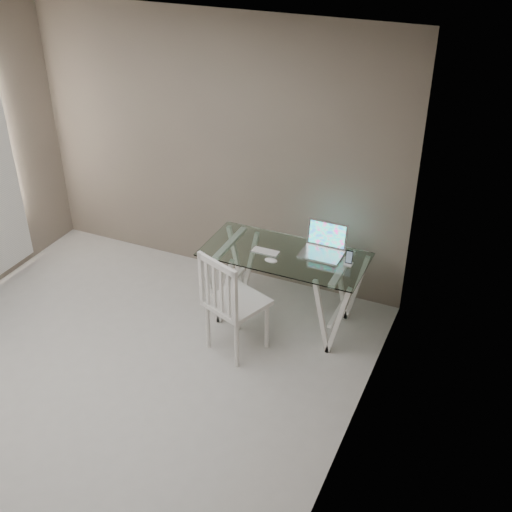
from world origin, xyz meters
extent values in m
plane|color=#B5B2AD|center=(0.00, 0.00, 0.00)|extent=(4.50, 4.50, 0.00)
cube|color=white|center=(0.00, 0.00, 2.70)|extent=(4.00, 4.50, 0.02)
cube|color=#706458|center=(0.00, 2.25, 1.35)|extent=(4.00, 0.02, 2.70)
cube|color=#706458|center=(2.00, 0.00, 1.35)|extent=(0.02, 4.50, 2.70)
cube|color=silver|center=(1.01, 1.60, 0.74)|extent=(1.50, 0.70, 0.01)
cube|color=white|center=(0.46, 1.60, 0.36)|extent=(0.24, 0.62, 0.72)
cube|color=white|center=(1.56, 1.60, 0.36)|extent=(0.24, 0.62, 0.72)
cube|color=white|center=(0.79, 1.05, 0.49)|extent=(0.60, 0.60, 0.04)
cylinder|color=white|center=(0.55, 0.94, 0.24)|extent=(0.04, 0.04, 0.47)
cylinder|color=white|center=(0.89, 0.81, 0.24)|extent=(0.04, 0.04, 0.47)
cylinder|color=white|center=(0.68, 1.29, 0.24)|extent=(0.04, 0.04, 0.47)
cylinder|color=white|center=(1.03, 1.16, 0.24)|extent=(0.04, 0.04, 0.47)
cube|color=white|center=(0.71, 0.85, 0.75)|extent=(0.44, 0.20, 0.52)
cube|color=silver|center=(1.32, 1.71, 0.75)|extent=(0.38, 0.26, 0.02)
cube|color=#19D899|center=(1.32, 1.86, 0.89)|extent=(0.38, 0.05, 0.25)
cube|color=silver|center=(0.84, 1.56, 0.75)|extent=(0.27, 0.11, 0.01)
ellipsoid|color=silver|center=(0.95, 1.41, 0.77)|extent=(0.12, 0.07, 0.04)
cube|color=white|center=(1.60, 1.65, 0.75)|extent=(0.07, 0.07, 0.02)
cube|color=black|center=(1.60, 1.66, 0.82)|extent=(0.06, 0.03, 0.12)
camera|label=1|loc=(2.81, -3.07, 3.75)|focal=45.00mm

